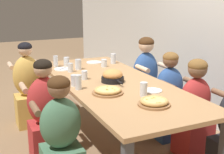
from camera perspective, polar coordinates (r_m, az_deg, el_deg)
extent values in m
plane|color=#896B4C|center=(3.70, 0.00, -12.77)|extent=(18.00, 18.00, 0.00)
cube|color=silver|center=(4.12, 19.49, 12.43)|extent=(10.00, 0.06, 3.20)
cube|color=tan|center=(3.41, 0.00, -1.14)|extent=(2.60, 1.03, 0.04)
cube|color=#4C4C51|center=(4.52, -11.93, -2.66)|extent=(0.07, 0.07, 0.76)
cube|color=#4C4C51|center=(4.79, -1.28, -1.33)|extent=(0.07, 0.07, 0.76)
cylinder|color=#996B42|center=(3.00, -0.79, -2.87)|extent=(0.30, 0.30, 0.02)
torus|color=tan|center=(2.99, -0.80, -2.37)|extent=(0.26, 0.26, 0.03)
cylinder|color=#E5C675|center=(2.99, -0.80, -2.47)|extent=(0.22, 0.22, 0.03)
cylinder|color=#E5C166|center=(3.06, -0.88, -1.75)|extent=(0.02, 0.02, 0.01)
cylinder|color=#E5C166|center=(2.96, -0.99, -2.31)|extent=(0.02, 0.02, 0.01)
cylinder|color=#E5C166|center=(2.96, -0.90, -2.34)|extent=(0.02, 0.02, 0.01)
cylinder|color=#E5C166|center=(2.95, 0.52, -2.36)|extent=(0.02, 0.02, 0.01)
cylinder|color=#E5C166|center=(3.01, 0.07, -2.03)|extent=(0.02, 0.02, 0.01)
cylinder|color=#996B42|center=(2.71, 7.69, -4.95)|extent=(0.28, 0.28, 0.02)
torus|color=tan|center=(2.70, 7.71, -4.36)|extent=(0.24, 0.24, 0.03)
cylinder|color=#E5C675|center=(2.70, 7.71, -4.48)|extent=(0.20, 0.20, 0.03)
cylinder|color=#E5C166|center=(2.75, 7.78, -3.74)|extent=(0.02, 0.02, 0.01)
cylinder|color=#E5C166|center=(2.70, 6.38, -4.03)|extent=(0.02, 0.02, 0.01)
cylinder|color=#E5C166|center=(2.64, 8.74, -4.60)|extent=(0.02, 0.02, 0.01)
cylinder|color=#E5C166|center=(2.63, 8.30, -4.67)|extent=(0.02, 0.02, 0.01)
cylinder|color=#E5C166|center=(2.76, 7.34, -3.68)|extent=(0.02, 0.02, 0.01)
cylinder|color=#E5C166|center=(2.74, 7.27, -3.83)|extent=(0.02, 0.02, 0.01)
cylinder|color=black|center=(3.38, 0.05, -0.44)|extent=(0.25, 0.25, 0.05)
cylinder|color=black|center=(3.22, 1.39, -0.98)|extent=(0.11, 0.02, 0.02)
ellipsoid|color=#D68E4C|center=(3.37, 0.05, 0.45)|extent=(0.22, 0.22, 0.12)
cylinder|color=white|center=(3.09, 7.42, -2.48)|extent=(0.19, 0.19, 0.01)
cube|color=#B7B7BC|center=(3.09, 7.42, -2.32)|extent=(0.13, 0.03, 0.01)
cylinder|color=white|center=(4.34, -3.32, 2.70)|extent=(0.21, 0.21, 0.01)
cube|color=#B7B7BC|center=(4.34, -3.32, 2.82)|extent=(0.10, 0.12, 0.01)
cylinder|color=white|center=(3.99, -8.97, 1.45)|extent=(0.22, 0.22, 0.01)
cube|color=#B7B7BC|center=(3.99, -8.97, 1.58)|extent=(0.11, 0.12, 0.01)
cylinder|color=silver|center=(4.14, -10.26, 2.83)|extent=(0.06, 0.06, 0.15)
cylinder|color=black|center=(4.14, -10.24, 2.41)|extent=(0.05, 0.05, 0.08)
cylinder|color=silver|center=(3.84, -7.61, 1.71)|extent=(0.07, 0.07, 0.11)
cylinder|color=silver|center=(3.84, -7.60, 1.36)|extent=(0.06, 0.06, 0.06)
cylinder|color=silver|center=(3.12, -6.19, -0.96)|extent=(0.07, 0.07, 0.15)
cylinder|color=silver|center=(3.13, -6.17, -1.59)|extent=(0.06, 0.06, 0.08)
cylinder|color=silver|center=(2.92, 5.81, -2.23)|extent=(0.07, 0.07, 0.13)
cylinder|color=silver|center=(3.48, -5.05, 0.34)|extent=(0.07, 0.07, 0.10)
cylinder|color=black|center=(3.49, -5.04, -0.06)|extent=(0.06, 0.06, 0.05)
cylinder|color=silver|center=(4.08, -1.49, 2.56)|extent=(0.07, 0.07, 0.10)
cylinder|color=silver|center=(3.95, -6.19, 2.29)|extent=(0.08, 0.08, 0.13)
cylinder|color=black|center=(3.95, -6.18, 1.97)|extent=(0.07, 0.07, 0.09)
cylinder|color=silver|center=(4.27, 0.22, 3.38)|extent=(0.07, 0.07, 0.14)
cylinder|color=silver|center=(4.27, 0.22, 3.08)|extent=(0.06, 0.06, 0.09)
cylinder|color=silver|center=(4.18, -8.32, 2.83)|extent=(0.08, 0.08, 0.12)
cylinder|color=black|center=(4.19, -8.31, 2.46)|extent=(0.07, 0.07, 0.06)
cylinder|color=silver|center=(3.24, -6.92, -0.66)|extent=(0.07, 0.07, 0.12)
cylinder|color=silver|center=(3.24, -6.91, -1.10)|extent=(0.06, 0.06, 0.07)
cube|color=#B22D2D|center=(3.44, -11.77, -11.44)|extent=(0.32, 0.34, 0.42)
ellipsoid|color=#B22D2D|center=(3.27, -12.19, -4.20)|extent=(0.24, 0.36, 0.50)
sphere|color=tan|center=(3.17, -12.52, 1.52)|extent=(0.18, 0.18, 0.18)
ellipsoid|color=black|center=(3.17, -12.56, 2.09)|extent=(0.19, 0.19, 0.13)
cylinder|color=tan|center=(3.40, -15.87, -1.92)|extent=(0.28, 0.06, 0.06)
cylinder|color=tan|center=(3.46, -10.29, -1.27)|extent=(0.28, 0.06, 0.06)
cube|color=#2D5193|center=(3.92, 10.12, -7.95)|extent=(0.32, 0.34, 0.42)
ellipsoid|color=#2D5193|center=(3.77, 10.43, -1.70)|extent=(0.24, 0.36, 0.47)
sphere|color=brown|center=(3.69, 10.66, 3.07)|extent=(0.18, 0.18, 0.18)
ellipsoid|color=brown|center=(3.69, 10.69, 3.56)|extent=(0.19, 0.19, 0.13)
cylinder|color=brown|center=(3.69, 14.50, -0.84)|extent=(0.28, 0.06, 0.06)
cylinder|color=brown|center=(3.49, 10.13, -1.50)|extent=(0.28, 0.06, 0.06)
cube|color=#B22D2D|center=(3.58, 14.53, -10.54)|extent=(0.32, 0.34, 0.42)
ellipsoid|color=#B22D2D|center=(3.42, 15.01, -3.84)|extent=(0.24, 0.36, 0.46)
sphere|color=brown|center=(3.33, 15.38, 1.45)|extent=(0.20, 0.20, 0.20)
ellipsoid|color=brown|center=(3.32, 15.42, 2.04)|extent=(0.20, 0.20, 0.14)
cylinder|color=brown|center=(3.36, 19.60, -2.97)|extent=(0.28, 0.06, 0.06)
cylinder|color=brown|center=(3.13, 15.08, -3.86)|extent=(0.28, 0.06, 0.06)
cube|color=gold|center=(4.35, -14.85, -5.87)|extent=(0.32, 0.34, 0.42)
ellipsoid|color=gold|center=(4.21, -15.29, 0.21)|extent=(0.24, 0.36, 0.53)
sphere|color=beige|center=(4.14, -15.62, 4.90)|extent=(0.18, 0.18, 0.18)
ellipsoid|color=black|center=(4.14, -15.65, 5.32)|extent=(0.18, 0.18, 0.12)
cylinder|color=beige|center=(4.36, -18.06, 1.99)|extent=(0.28, 0.06, 0.06)
cylinder|color=beige|center=(4.41, -13.66, 2.45)|extent=(0.28, 0.06, 0.06)
cube|color=#2D5193|center=(4.35, 5.97, -5.43)|extent=(0.32, 0.34, 0.42)
ellipsoid|color=#2D5193|center=(4.21, 6.15, 0.82)|extent=(0.24, 0.36, 0.55)
sphere|color=beige|center=(4.13, 6.29, 5.84)|extent=(0.20, 0.20, 0.20)
ellipsoid|color=#422814|center=(4.13, 6.30, 6.33)|extent=(0.21, 0.21, 0.14)
cylinder|color=beige|center=(4.10, 9.72, 1.99)|extent=(0.28, 0.06, 0.06)
cylinder|color=beige|center=(3.92, 5.58, 1.54)|extent=(0.28, 0.06, 0.06)
ellipsoid|color=#477556|center=(2.74, -9.38, -8.29)|extent=(0.24, 0.36, 0.46)
sphere|color=brown|center=(2.63, -9.68, -1.88)|extent=(0.19, 0.19, 0.19)
ellipsoid|color=#422814|center=(2.62, -9.71, -1.18)|extent=(0.19, 0.19, 0.13)
cylinder|color=brown|center=(2.86, -13.90, -5.63)|extent=(0.28, 0.06, 0.06)
cylinder|color=brown|center=(2.93, -7.32, -4.75)|extent=(0.28, 0.06, 0.06)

